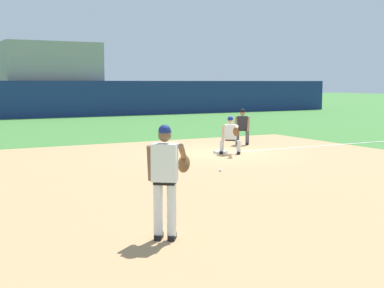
% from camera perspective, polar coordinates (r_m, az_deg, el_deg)
% --- Properties ---
extents(ground_plane, '(160.00, 160.00, 0.00)m').
position_cam_1_polar(ground_plane, '(18.98, 3.05, -1.01)').
color(ground_plane, '#3D7533').
extents(infield_dirt_patch, '(18.00, 18.00, 0.01)m').
position_cam_1_polar(infield_dirt_patch, '(13.79, 1.20, -3.88)').
color(infield_dirt_patch, tan).
rests_on(infield_dirt_patch, ground).
extents(foul_line_stripe, '(13.44, 0.10, 0.00)m').
position_cam_1_polar(foul_line_stripe, '(23.15, 17.46, 0.10)').
color(foul_line_stripe, white).
rests_on(foul_line_stripe, ground).
extents(first_base_bag, '(0.38, 0.38, 0.09)m').
position_cam_1_polar(first_base_bag, '(18.97, 3.05, -0.87)').
color(first_base_bag, white).
rests_on(first_base_bag, ground).
extents(baseball, '(0.07, 0.07, 0.07)m').
position_cam_1_polar(baseball, '(15.13, 3.02, -2.83)').
color(baseball, white).
rests_on(baseball, ground).
extents(pitcher, '(0.84, 0.56, 1.86)m').
position_cam_1_polar(pitcher, '(8.51, -2.78, -3.29)').
color(pitcher, black).
rests_on(pitcher, ground).
extents(first_baseman, '(0.72, 1.09, 1.34)m').
position_cam_1_polar(first_baseman, '(18.69, 4.15, 1.13)').
color(first_baseman, black).
rests_on(first_baseman, ground).
extents(umpire, '(0.68, 0.66, 1.46)m').
position_cam_1_polar(umpire, '(21.52, 5.40, 2.00)').
color(umpire, black).
rests_on(umpire, ground).
extents(outfield_wall, '(48.00, 0.50, 2.60)m').
position_cam_1_polar(outfield_wall, '(39.35, -13.75, 4.68)').
color(outfield_wall, navy).
rests_on(outfield_wall, ground).
extents(stadium_seating_block, '(7.02, 5.05, 5.45)m').
position_cam_1_polar(stadium_seating_block, '(42.56, -14.92, 6.73)').
color(stadium_seating_block, gray).
rests_on(stadium_seating_block, ground).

